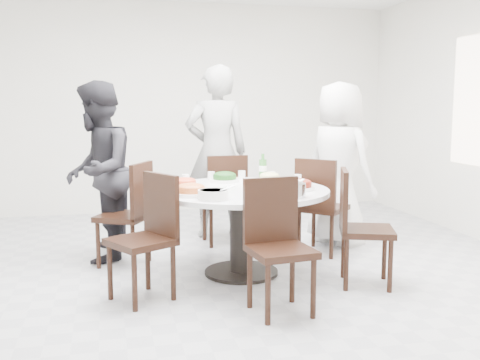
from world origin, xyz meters
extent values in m
cube|color=#B0B1B5|center=(0.00, 0.00, 0.00)|extent=(6.00, 6.00, 0.01)
cube|color=white|center=(0.00, 3.00, 1.40)|extent=(6.00, 0.01, 2.80)
cube|color=white|center=(0.00, -3.00, 1.40)|extent=(6.00, 0.01, 2.80)
cylinder|color=white|center=(0.20, -0.03, 0.38)|extent=(1.50, 1.50, 0.75)
cube|color=black|center=(1.14, 0.46, 0.47)|extent=(0.59, 0.59, 0.95)
cube|color=black|center=(0.27, 1.06, 0.47)|extent=(0.43, 0.43, 0.95)
cube|color=black|center=(-0.78, 0.49, 0.47)|extent=(0.57, 0.57, 0.95)
cube|color=black|center=(-0.69, -0.48, 0.47)|extent=(0.57, 0.57, 0.95)
cube|color=black|center=(0.25, -0.99, 0.47)|extent=(0.46, 0.46, 0.95)
cube|color=black|center=(1.12, -0.56, 0.47)|extent=(0.54, 0.54, 0.95)
imported|color=white|center=(1.44, 0.76, 0.85)|extent=(0.84, 0.98, 1.69)
imported|color=black|center=(0.26, 1.38, 0.94)|extent=(0.71, 0.49, 1.88)
imported|color=black|center=(-1.00, 0.73, 0.84)|extent=(0.75, 0.90, 1.68)
cylinder|color=white|center=(0.15, 0.42, 0.79)|extent=(0.28, 0.28, 0.07)
cylinder|color=white|center=(0.55, 0.30, 0.78)|extent=(0.23, 0.23, 0.06)
cylinder|color=white|center=(-0.27, 0.12, 0.78)|extent=(0.25, 0.25, 0.07)
cylinder|color=white|center=(0.66, -0.20, 0.78)|extent=(0.26, 0.26, 0.07)
cylinder|color=white|center=(-0.27, -0.26, 0.79)|extent=(0.29, 0.29, 0.08)
cylinder|color=silver|center=(0.47, -0.51, 0.81)|extent=(0.26, 0.26, 0.11)
cylinder|color=white|center=(-0.13, -0.48, 0.79)|extent=(0.24, 0.24, 0.07)
cylinder|color=#32732E|center=(0.53, 0.48, 0.87)|extent=(0.07, 0.07, 0.25)
cylinder|color=white|center=(0.16, 0.61, 0.79)|extent=(0.07, 0.07, 0.08)
camera|label=1|loc=(-0.92, -4.64, 1.49)|focal=42.00mm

